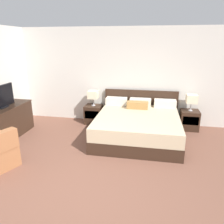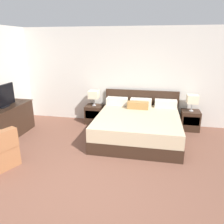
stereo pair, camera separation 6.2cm
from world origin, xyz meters
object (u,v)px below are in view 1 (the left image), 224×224
nightstand_left (94,114)px  nightstand_right (189,120)px  table_lamp_right (192,99)px  table_lamp_left (93,95)px  bed (138,125)px  dresser (8,121)px  tv (1,97)px

nightstand_left → nightstand_right: (2.66, 0.00, 0.00)m
table_lamp_right → nightstand_right: bearing=-90.0°
nightstand_right → table_lamp_left: (-2.66, 0.00, 0.58)m
bed → dresser: (-3.17, -0.54, 0.09)m
nightstand_right → dresser: 4.69m
nightstand_left → tv: bearing=-142.6°
nightstand_left → table_lamp_left: table_lamp_left is taller
nightstand_right → table_lamp_left: table_lamp_left is taller
table_lamp_right → tv: tv is taller
table_lamp_right → dresser: (-4.50, -1.31, -0.44)m
table_lamp_left → tv: bearing=-142.5°
bed → nightstand_left: bed is taller
dresser → table_lamp_right: bearing=16.2°
nightstand_left → nightstand_right: size_ratio=1.00×
nightstand_right → dresser: bearing=-163.8°
bed → dresser: bed is taller
table_lamp_left → table_lamp_right: (2.66, 0.00, 0.00)m
nightstand_right → tv: (-4.50, -1.41, 0.77)m
bed → nightstand_right: bed is taller
nightstand_right → dresser: size_ratio=0.36×
nightstand_right → dresser: (-4.50, -1.31, 0.14)m
table_lamp_left → bed: bearing=-30.0°
tv → nightstand_left: bearing=37.4°
bed → table_lamp_right: size_ratio=4.90×
bed → tv: 3.31m
dresser → table_lamp_left: bearing=35.4°
nightstand_right → table_lamp_right: bearing=90.0°
table_lamp_right → dresser: size_ratio=0.30×
nightstand_right → table_lamp_right: (0.00, 0.00, 0.58)m
table_lamp_left → dresser: size_ratio=0.30×
table_lamp_left → table_lamp_right: same height
nightstand_left → dresser: dresser is taller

